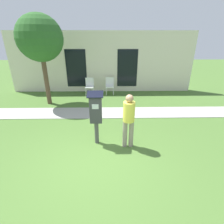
{
  "coord_description": "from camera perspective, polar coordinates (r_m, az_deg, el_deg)",
  "views": [
    {
      "loc": [
        0.37,
        -3.59,
        3.0
      ],
      "look_at": [
        0.45,
        0.79,
        1.05
      ],
      "focal_mm": 28.0,
      "sensor_mm": 36.0,
      "label": 1
    }
  ],
  "objects": [
    {
      "name": "parking_meter",
      "position": [
        4.91,
        -5.35,
        0.07
      ],
      "size": [
        0.44,
        0.31,
        1.59
      ],
      "color": "#4C4C4C",
      "rests_on": "ground"
    },
    {
      "name": "ground_plane",
      "position": [
        4.69,
        -5.55,
        -15.89
      ],
      "size": [
        40.0,
        40.0,
        0.0
      ],
      "primitive_type": "plane",
      "color": "#476B2D"
    },
    {
      "name": "sidewalk",
      "position": [
        7.31,
        -3.9,
        -0.21
      ],
      "size": [
        12.0,
        1.1,
        0.02
      ],
      "color": "#A3A099",
      "rests_on": "ground"
    },
    {
      "name": "outdoor_chair_left",
      "position": [
        9.53,
        -7.32,
        8.76
      ],
      "size": [
        0.44,
        0.44,
        0.9
      ],
      "rotation": [
        0.0,
        0.0,
        -0.35
      ],
      "color": "white",
      "rests_on": "ground"
    },
    {
      "name": "tree",
      "position": [
        8.33,
        -22.48,
        21.25
      ],
      "size": [
        1.9,
        1.9,
        3.82
      ],
      "color": "brown",
      "rests_on": "ground"
    },
    {
      "name": "outdoor_chair_middle",
      "position": [
        9.56,
        -0.73,
        8.99
      ],
      "size": [
        0.44,
        0.44,
        0.9
      ],
      "rotation": [
        0.0,
        0.0,
        0.11
      ],
      "color": "white",
      "rests_on": "ground"
    },
    {
      "name": "building_facade",
      "position": [
        9.95,
        -3.35,
        15.82
      ],
      "size": [
        10.0,
        0.26,
        3.2
      ],
      "color": "beige",
      "rests_on": "ground"
    },
    {
      "name": "person_standing",
      "position": [
        4.79,
        5.49,
        -1.75
      ],
      "size": [
        0.32,
        0.32,
        1.58
      ],
      "rotation": [
        0.0,
        0.0,
        -0.1
      ],
      "color": "gray",
      "rests_on": "ground"
    }
  ]
}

